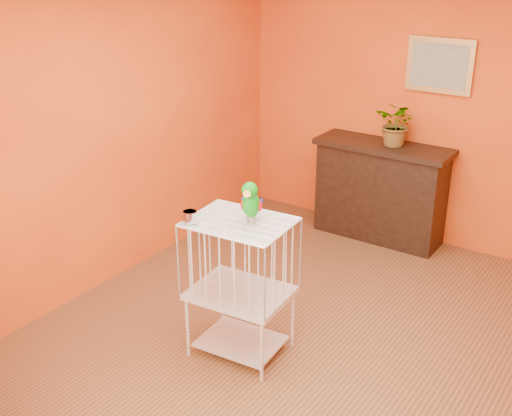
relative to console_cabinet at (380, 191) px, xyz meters
The scene contains 8 objects.
ground 2.12m from the console_cabinet, 78.83° to the right, with size 4.50×4.50×0.00m, color brown.
room_shell 2.33m from the console_cabinet, 78.83° to the right, with size 4.50×4.50×4.50m.
console_cabinet is the anchor object (origin of this frame).
potted_plant 0.67m from the console_cabinet, 26.09° to the left, with size 0.39×0.43×0.34m, color #26722D.
framed_picture 1.33m from the console_cabinet, 26.52° to the left, with size 0.62×0.04×0.50m.
birdcage 2.40m from the console_cabinet, 89.82° to the right, with size 0.72×0.58×1.05m.
feed_cup 2.68m from the console_cabinet, 95.68° to the right, with size 0.11×0.11×0.08m, color silver.
parrot 2.48m from the console_cabinet, 88.00° to the right, with size 0.17×0.27×0.30m.
Camera 1 is at (1.94, -3.60, 2.81)m, focal length 45.00 mm.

